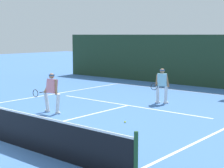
# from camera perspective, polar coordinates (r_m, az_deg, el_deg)

# --- Properties ---
(court_line_baseline_far) EXTENTS (9.49, 0.10, 0.01)m
(court_line_baseline_far) POSITION_cam_1_polar(r_m,az_deg,el_deg) (19.87, 11.73, -1.08)
(court_line_baseline_far) COLOR white
(court_line_baseline_far) RESTS_ON ground_plane
(court_line_service) EXTENTS (7.73, 0.10, 0.01)m
(court_line_service) POSITION_cam_1_polar(r_m,az_deg,el_deg) (15.54, 2.55, -3.38)
(court_line_service) COLOR white
(court_line_service) RESTS_ON ground_plane
(court_line_centre) EXTENTS (0.10, 6.40, 0.01)m
(court_line_centre) POSITION_cam_1_polar(r_m,az_deg,el_deg) (13.15, -6.20, -5.47)
(court_line_centre) COLOR white
(court_line_centre) RESTS_ON ground_plane
(player_near) EXTENTS (0.88, 0.83, 1.55)m
(player_near) POSITION_cam_1_polar(r_m,az_deg,el_deg) (14.12, -9.48, -1.13)
(player_near) COLOR silver
(player_near) RESTS_ON ground_plane
(player_far) EXTENTS (0.66, 0.92, 1.55)m
(player_far) POSITION_cam_1_polar(r_m,az_deg,el_deg) (16.00, 7.85, -0.06)
(player_far) COLOR silver
(player_far) RESTS_ON ground_plane
(tennis_ball) EXTENTS (0.07, 0.07, 0.07)m
(tennis_ball) POSITION_cam_1_polar(r_m,az_deg,el_deg) (12.50, 2.05, -5.99)
(tennis_ball) COLOR #D1E033
(tennis_ball) RESTS_ON ground_plane
(back_fence_windscreen) EXTENTS (21.67, 0.12, 3.01)m
(back_fence_windscreen) POSITION_cam_1_polar(r_m,az_deg,el_deg) (21.49, 14.39, 3.52)
(back_fence_windscreen) COLOR #203723
(back_fence_windscreen) RESTS_ON ground_plane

